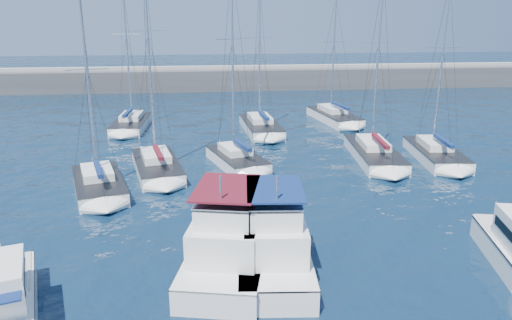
{
  "coord_description": "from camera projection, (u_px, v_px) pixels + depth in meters",
  "views": [
    {
      "loc": [
        -4.13,
        -24.13,
        11.95
      ],
      "look_at": [
        -1.15,
        4.81,
        3.0
      ],
      "focal_mm": 35.0,
      "sensor_mm": 36.0,
      "label": 1
    }
  ],
  "objects": [
    {
      "name": "ground",
      "position": [
        286.0,
        239.0,
        26.86
      ],
      "size": [
        220.0,
        220.0,
        0.0
      ],
      "primitive_type": "plane",
      "color": "black",
      "rests_on": "ground"
    },
    {
      "name": "sailboat_back_c",
      "position": [
        334.0,
        116.0,
        54.44
      ],
      "size": [
        4.54,
        9.07,
        13.38
      ],
      "rotation": [
        0.0,
        0.0,
        0.18
      ],
      "color": "white",
      "rests_on": "ground"
    },
    {
      "name": "motor_yacht_port_inner",
      "position": [
        231.0,
        241.0,
        24.01
      ],
      "size": [
        5.64,
        10.76,
        4.69
      ],
      "rotation": [
        0.0,
        0.0,
        -0.21
      ],
      "color": "white",
      "rests_on": "ground"
    },
    {
      "name": "sailboat_mid_e",
      "position": [
        435.0,
        153.0,
        40.63
      ],
      "size": [
        3.88,
        8.54,
        14.25
      ],
      "rotation": [
        0.0,
        0.0,
        -0.1
      ],
      "color": "white",
      "rests_on": "ground"
    },
    {
      "name": "sailboat_mid_c",
      "position": [
        237.0,
        159.0,
        39.05
      ],
      "size": [
        4.89,
        7.36,
        15.51
      ],
      "rotation": [
        0.0,
        0.0,
        0.31
      ],
      "color": "white",
      "rests_on": "ground"
    },
    {
      "name": "sailboat_mid_b",
      "position": [
        157.0,
        166.0,
        37.38
      ],
      "size": [
        4.66,
        8.35,
        16.63
      ],
      "rotation": [
        0.0,
        0.0,
        0.21
      ],
      "color": "white",
      "rests_on": "ground"
    },
    {
      "name": "breakwater",
      "position": [
        232.0,
        82.0,
        75.99
      ],
      "size": [
        160.0,
        6.0,
        4.45
      ],
      "color": "#424244",
      "rests_on": "ground"
    },
    {
      "name": "motor_yacht_stbd_inner",
      "position": [
        273.0,
        243.0,
        23.85
      ],
      "size": [
        4.07,
        9.87,
        4.69
      ],
      "rotation": [
        0.0,
        0.0,
        -0.08
      ],
      "color": "white",
      "rests_on": "ground"
    },
    {
      "name": "sailboat_back_b",
      "position": [
        261.0,
        126.0,
        49.86
      ],
      "size": [
        3.79,
        8.83,
        14.66
      ],
      "rotation": [
        0.0,
        0.0,
        0.07
      ],
      "color": "white",
      "rests_on": "ground"
    },
    {
      "name": "sailboat_back_a",
      "position": [
        131.0,
        124.0,
        50.87
      ],
      "size": [
        3.45,
        7.93,
        15.01
      ],
      "rotation": [
        0.0,
        0.0,
        -0.05
      ],
      "color": "white",
      "rests_on": "ground"
    },
    {
      "name": "sailboat_mid_a",
      "position": [
        99.0,
        184.0,
        33.58
      ],
      "size": [
        5.0,
        7.88,
        12.91
      ],
      "rotation": [
        0.0,
        0.0,
        0.29
      ],
      "color": "white",
      "rests_on": "ground"
    },
    {
      "name": "sailboat_mid_d",
      "position": [
        374.0,
        153.0,
        40.74
      ],
      "size": [
        3.85,
        9.51,
        14.84
      ],
      "rotation": [
        0.0,
        0.0,
        -0.07
      ],
      "color": "white",
      "rests_on": "ground"
    }
  ]
}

